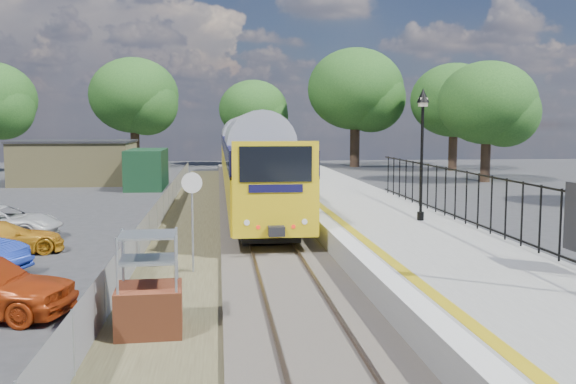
{
  "coord_description": "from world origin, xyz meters",
  "views": [
    {
      "loc": [
        -1.77,
        -15.67,
        4.24
      ],
      "look_at": [
        0.56,
        5.55,
        2.0
      ],
      "focal_mm": 40.0,
      "sensor_mm": 36.0,
      "label": 1
    }
  ],
  "objects": [
    {
      "name": "train",
      "position": [
        0.0,
        24.4,
        2.34
      ],
      "size": [
        2.82,
        40.83,
        3.51
      ],
      "color": "gold",
      "rests_on": "ground"
    },
    {
      "name": "victorian_lamp_north",
      "position": [
        5.3,
        6.0,
        4.3
      ],
      "size": [
        0.44,
        0.44,
        4.6
      ],
      "color": "black",
      "rests_on": "platform"
    },
    {
      "name": "brick_plinth",
      "position": [
        -3.18,
        -2.81,
        1.01
      ],
      "size": [
        1.36,
        1.36,
        2.11
      ],
      "rotation": [
        0.0,
        0.0,
        0.05
      ],
      "color": "brown",
      "rests_on": "ground"
    },
    {
      "name": "palisade_fence",
      "position": [
        6.55,
        2.24,
        1.84
      ],
      "size": [
        0.12,
        26.0,
        2.0
      ],
      "color": "black",
      "rests_on": "platform"
    },
    {
      "name": "track_bed",
      "position": [
        -0.47,
        9.67,
        0.09
      ],
      "size": [
        5.9,
        80.0,
        0.29
      ],
      "color": "#473F38",
      "rests_on": "ground"
    },
    {
      "name": "wire_fence",
      "position": [
        -4.2,
        12.0,
        0.6
      ],
      "size": [
        0.06,
        52.0,
        1.2
      ],
      "color": "#999EA3",
      "rests_on": "ground"
    },
    {
      "name": "speed_sign",
      "position": [
        -2.5,
        2.46,
        2.0
      ],
      "size": [
        0.59,
        0.14,
        2.91
      ],
      "rotation": [
        0.0,
        0.0,
        -0.14
      ],
      "color": "#999EA3",
      "rests_on": "ground"
    },
    {
      "name": "outbuilding",
      "position": [
        -10.91,
        31.21,
        1.52
      ],
      "size": [
        10.8,
        10.1,
        3.12
      ],
      "color": "#988C56",
      "rests_on": "ground"
    },
    {
      "name": "ground",
      "position": [
        0.0,
        0.0,
        0.0
      ],
      "size": [
        120.0,
        120.0,
        0.0
      ],
      "primitive_type": "plane",
      "color": "#2D2D30",
      "rests_on": "ground"
    },
    {
      "name": "platform_edge",
      "position": [
        2.14,
        8.0,
        0.9
      ],
      "size": [
        0.9,
        70.0,
        0.01
      ],
      "color": "silver",
      "rests_on": "platform"
    },
    {
      "name": "tree_line",
      "position": [
        1.4,
        42.0,
        6.61
      ],
      "size": [
        56.8,
        43.8,
        11.88
      ],
      "color": "#332319",
      "rests_on": "ground"
    },
    {
      "name": "car_yellow",
      "position": [
        -8.81,
        5.84,
        0.56
      ],
      "size": [
        4.17,
        2.92,
        1.12
      ],
      "primitive_type": "imported",
      "rotation": [
        0.0,
        0.0,
        1.96
      ],
      "color": "orange",
      "rests_on": "ground"
    },
    {
      "name": "platform",
      "position": [
        4.2,
        8.0,
        0.45
      ],
      "size": [
        5.0,
        70.0,
        0.9
      ],
      "primitive_type": "cube",
      "color": "gray",
      "rests_on": "ground"
    },
    {
      "name": "car_white",
      "position": [
        -9.87,
        9.08,
        0.61
      ],
      "size": [
        4.57,
        2.41,
        1.23
      ],
      "primitive_type": "imported",
      "rotation": [
        0.0,
        0.0,
        1.48
      ],
      "color": "silver",
      "rests_on": "ground"
    }
  ]
}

